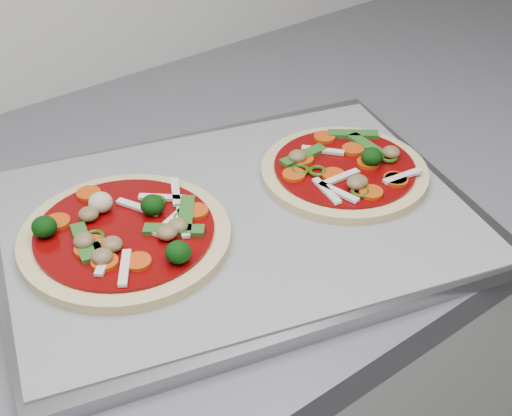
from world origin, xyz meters
TOP-DOWN VIEW (x-y plane):
  - base_cabinet at (0.00, 1.30)m, footprint 3.60×0.60m
  - countertop at (0.00, 1.30)m, footprint 3.60×0.60m
  - baking_tray at (-0.59, 1.22)m, footprint 0.56×0.47m
  - parchment at (-0.59, 1.22)m, footprint 0.53×0.45m
  - pizza_left at (-0.70, 1.24)m, footprint 0.22×0.22m
  - pizza_right at (-0.45, 1.20)m, footprint 0.26×0.26m

SIDE VIEW (x-z plane):
  - base_cabinet at x=0.00m, z-range 0.00..0.86m
  - countertop at x=0.00m, z-range 0.86..0.90m
  - baking_tray at x=-0.59m, z-range 0.90..0.92m
  - parchment at x=-0.59m, z-range 0.92..0.92m
  - pizza_right at x=-0.45m, z-range 0.91..0.94m
  - pizza_left at x=-0.70m, z-range 0.91..0.94m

